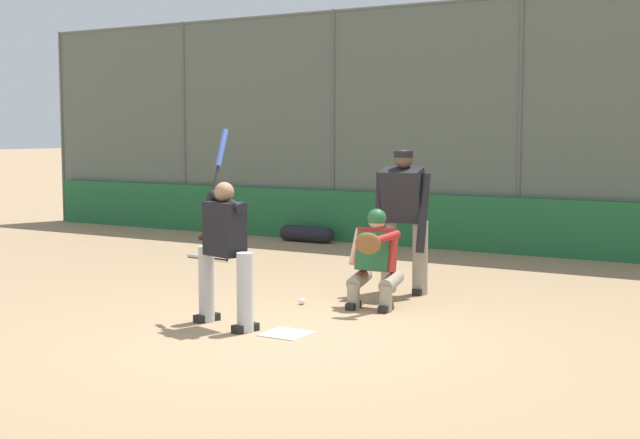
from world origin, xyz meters
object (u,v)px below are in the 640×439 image
at_px(catcher_behind_plate, 374,257).
at_px(umpire_home, 403,217).
at_px(baseball_loose, 302,301).
at_px(batter_at_plate, 225,248).
at_px(fielding_glove_on_dirt, 207,237).
at_px(equipment_bag_dugout_side, 306,234).
at_px(spare_bat_near_backstop, 202,257).

relative_size(catcher_behind_plate, umpire_home, 0.63).
height_order(catcher_behind_plate, baseball_loose, catcher_behind_plate).
bearing_deg(catcher_behind_plate, umpire_home, -91.04).
height_order(batter_at_plate, baseball_loose, batter_at_plate).
distance_m(fielding_glove_on_dirt, baseball_loose, 6.51).
relative_size(batter_at_plate, equipment_bag_dugout_side, 1.81).
bearing_deg(umpire_home, spare_bat_near_backstop, -20.85).
xyz_separation_m(catcher_behind_plate, fielding_glove_on_dirt, (5.66, -4.08, -0.53)).
xyz_separation_m(spare_bat_near_backstop, equipment_bag_dugout_side, (-0.24, -2.71, 0.11)).
bearing_deg(fielding_glove_on_dirt, equipment_bag_dugout_side, -158.50).
height_order(umpire_home, fielding_glove_on_dirt, umpire_home).
distance_m(fielding_glove_on_dirt, equipment_bag_dugout_side, 1.88).
relative_size(umpire_home, baseball_loose, 24.05).
height_order(batter_at_plate, spare_bat_near_backstop, batter_at_plate).
bearing_deg(fielding_glove_on_dirt, batter_at_plate, 129.92).
relative_size(fielding_glove_on_dirt, baseball_loose, 4.24).
bearing_deg(catcher_behind_plate, spare_bat_near_backstop, -34.37).
bearing_deg(equipment_bag_dugout_side, umpire_home, 135.02).
relative_size(umpire_home, equipment_bag_dugout_side, 1.58).
xyz_separation_m(spare_bat_near_backstop, fielding_glove_on_dirt, (1.51, -2.02, 0.02)).
height_order(baseball_loose, equipment_bag_dugout_side, equipment_bag_dugout_side).
bearing_deg(batter_at_plate, fielding_glove_on_dirt, -33.57).
relative_size(catcher_behind_plate, spare_bat_near_backstop, 1.27).
bearing_deg(catcher_behind_plate, equipment_bag_dugout_side, -58.62).
bearing_deg(baseball_loose, batter_at_plate, 87.97).
height_order(catcher_behind_plate, spare_bat_near_backstop, catcher_behind_plate).
bearing_deg(catcher_behind_plate, batter_at_plate, 54.60).
height_order(batter_at_plate, fielding_glove_on_dirt, batter_at_plate).
xyz_separation_m(umpire_home, fielding_glove_on_dirt, (5.54, -3.10, -0.90)).
height_order(catcher_behind_plate, equipment_bag_dugout_side, catcher_behind_plate).
bearing_deg(fielding_glove_on_dirt, catcher_behind_plate, 144.21).
distance_m(umpire_home, baseball_loose, 1.70).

